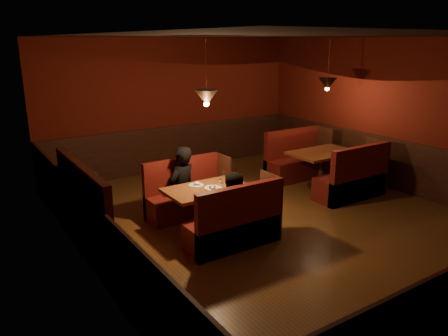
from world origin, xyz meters
TOP-DOWN VIEW (x-y plane):
  - room at (-0.28, 0.05)m, footprint 6.02×7.02m
  - main_table at (-1.09, 0.21)m, footprint 1.28×0.78m
  - main_bench_far at (-1.08, 0.93)m, footprint 1.40×0.50m
  - main_bench_near at (-1.08, -0.52)m, footprint 1.40×0.50m
  - second_table at (1.85, 0.71)m, footprint 1.31×0.84m
  - second_bench_far at (1.88, 1.49)m, footprint 1.44×0.54m
  - second_bench_near at (1.88, -0.07)m, footprint 1.44×0.54m
  - diner_a at (-1.19, 0.87)m, footprint 0.66×0.55m
  - diner_b at (-1.02, -0.45)m, footprint 0.79×0.67m

SIDE VIEW (x-z plane):
  - main_bench_far at x=-1.08m, z-range -0.17..0.78m
  - main_bench_near at x=-1.08m, z-range -0.17..0.78m
  - second_bench_far at x=1.88m, z-range -0.19..0.84m
  - second_bench_near at x=1.88m, z-range -0.19..0.84m
  - main_table at x=-1.09m, z-range 0.08..0.97m
  - second_table at x=1.85m, z-range 0.18..0.92m
  - diner_b at x=-1.02m, z-range 0.00..1.42m
  - diner_a at x=-1.19m, z-range 0.00..1.56m
  - room at x=-0.28m, z-range -0.41..2.51m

